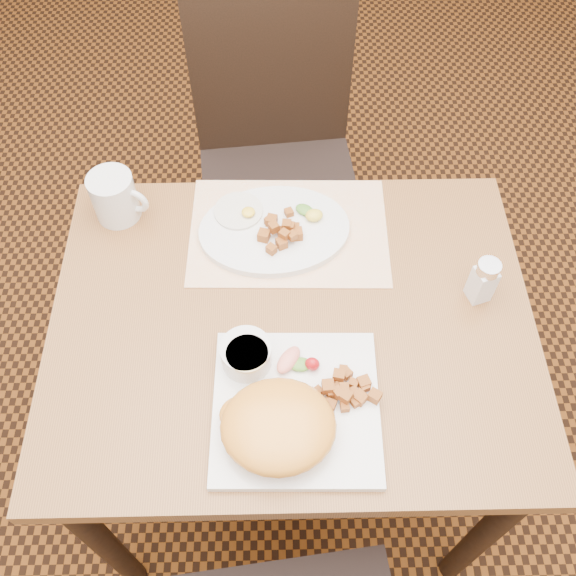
# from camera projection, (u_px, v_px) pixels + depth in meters

# --- Properties ---
(ground) EXTENTS (8.00, 8.00, 0.00)m
(ground) POSITION_uv_depth(u_px,v_px,m) (291.00, 457.00, 1.81)
(ground) COLOR black
(ground) RESTS_ON ground
(table) EXTENTS (0.90, 0.70, 0.75)m
(table) POSITION_uv_depth(u_px,v_px,m) (292.00, 348.00, 1.28)
(table) COLOR brown
(table) RESTS_ON ground
(chair_far) EXTENTS (0.46, 0.47, 0.97)m
(chair_far) POSITION_uv_depth(u_px,v_px,m) (277.00, 150.00, 1.73)
(chair_far) COLOR black
(chair_far) RESTS_ON ground
(placemat) EXTENTS (0.41, 0.29, 0.00)m
(placemat) POSITION_uv_depth(u_px,v_px,m) (289.00, 231.00, 1.30)
(placemat) COLOR white
(placemat) RESTS_ON table
(plate_square) EXTENTS (0.29, 0.29, 0.02)m
(plate_square) POSITION_uv_depth(u_px,v_px,m) (296.00, 407.00, 1.08)
(plate_square) COLOR silver
(plate_square) RESTS_ON table
(plate_oval) EXTENTS (0.32, 0.25, 0.02)m
(plate_oval) POSITION_uv_depth(u_px,v_px,m) (274.00, 230.00, 1.29)
(plate_oval) COLOR silver
(plate_oval) RESTS_ON placemat
(hollandaise_mound) EXTENTS (0.19, 0.17, 0.07)m
(hollandaise_mound) POSITION_uv_depth(u_px,v_px,m) (277.00, 426.00, 1.02)
(hollandaise_mound) COLOR #F7A030
(hollandaise_mound) RESTS_ON plate_square
(ramekin) EXTENTS (0.09, 0.09, 0.05)m
(ramekin) POSITION_uv_depth(u_px,v_px,m) (246.00, 354.00, 1.10)
(ramekin) COLOR silver
(ramekin) RESTS_ON plate_square
(garnish_sq) EXTENTS (0.09, 0.07, 0.03)m
(garnish_sq) POSITION_uv_depth(u_px,v_px,m) (296.00, 362.00, 1.11)
(garnish_sq) COLOR #387223
(garnish_sq) RESTS_ON plate_square
(fried_egg) EXTENTS (0.10, 0.10, 0.02)m
(fried_egg) POSITION_uv_depth(u_px,v_px,m) (240.00, 211.00, 1.31)
(fried_egg) COLOR white
(fried_egg) RESTS_ON plate_oval
(garnish_ov) EXTENTS (0.06, 0.06, 0.02)m
(garnish_ov) POSITION_uv_depth(u_px,v_px,m) (310.00, 213.00, 1.30)
(garnish_ov) COLOR #387223
(garnish_ov) RESTS_ON plate_oval
(salt_shaker) EXTENTS (0.05, 0.05, 0.10)m
(salt_shaker) POSITION_uv_depth(u_px,v_px,m) (483.00, 280.00, 1.18)
(salt_shaker) COLOR white
(salt_shaker) RESTS_ON table
(coffee_mug) EXTENTS (0.12, 0.09, 0.10)m
(coffee_mug) POSITION_uv_depth(u_px,v_px,m) (115.00, 197.00, 1.29)
(coffee_mug) COLOR silver
(coffee_mug) RESTS_ON table
(home_fries_sq) EXTENTS (0.13, 0.09, 0.03)m
(home_fries_sq) POSITION_uv_depth(u_px,v_px,m) (343.00, 392.00, 1.08)
(home_fries_sq) COLOR #A7571B
(home_fries_sq) RESTS_ON plate_square
(home_fries_ov) EXTENTS (0.09, 0.12, 0.03)m
(home_fries_ov) POSITION_uv_depth(u_px,v_px,m) (281.00, 231.00, 1.27)
(home_fries_ov) COLOR #A7571B
(home_fries_ov) RESTS_ON plate_oval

